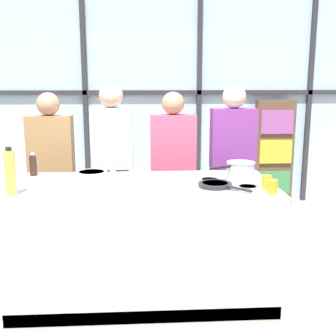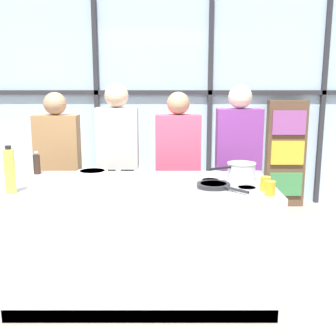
% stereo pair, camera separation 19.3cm
% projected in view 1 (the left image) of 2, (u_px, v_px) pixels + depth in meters
% --- Properties ---
extents(ground_plane, '(18.00, 18.00, 0.00)m').
position_uv_depth(ground_plane, '(144.00, 292.00, 3.43)').
color(ground_plane, gray).
extents(back_window_wall, '(6.40, 0.10, 2.80)m').
position_uv_depth(back_window_wall, '(142.00, 103.00, 5.74)').
color(back_window_wall, silver).
rests_on(back_window_wall, ground_plane).
extents(bookshelf, '(0.52, 0.19, 1.44)m').
position_uv_depth(bookshelf, '(274.00, 153.00, 5.80)').
color(bookshelf, brown).
rests_on(bookshelf, ground_plane).
extents(demo_island, '(2.01, 0.91, 0.91)m').
position_uv_depth(demo_island, '(144.00, 240.00, 3.33)').
color(demo_island, silver).
rests_on(demo_island, ground_plane).
extents(spectator_far_left, '(0.44, 0.22, 1.59)m').
position_uv_depth(spectator_far_left, '(51.00, 163.00, 4.15)').
color(spectator_far_left, '#47382D').
rests_on(spectator_far_left, ground_plane).
extents(spectator_center_left, '(0.41, 0.23, 1.67)m').
position_uv_depth(spectator_center_left, '(113.00, 156.00, 4.17)').
color(spectator_center_left, black).
rests_on(spectator_center_left, ground_plane).
extents(spectator_center_right, '(0.45, 0.22, 1.59)m').
position_uv_depth(spectator_center_right, '(173.00, 162.00, 4.22)').
color(spectator_center_right, '#47382D').
rests_on(spectator_center_right, ground_plane).
extents(spectator_far_right, '(0.44, 0.23, 1.66)m').
position_uv_depth(spectator_far_right, '(232.00, 157.00, 4.25)').
color(spectator_far_right, black).
rests_on(spectator_far_right, ground_plane).
extents(frying_pan, '(0.35, 0.37, 0.03)m').
position_uv_depth(frying_pan, '(216.00, 185.00, 3.14)').
color(frying_pan, '#232326').
rests_on(frying_pan, demo_island).
extents(saucepan, '(0.39, 0.27, 0.14)m').
position_uv_depth(saucepan, '(240.00, 170.00, 3.39)').
color(saucepan, silver).
rests_on(saucepan, demo_island).
extents(white_plate, '(0.26, 0.26, 0.01)m').
position_uv_depth(white_plate, '(84.00, 185.00, 3.16)').
color(white_plate, white).
rests_on(white_plate, demo_island).
extents(mixing_bowl, '(0.25, 0.25, 0.07)m').
position_uv_depth(mixing_bowl, '(92.00, 175.00, 3.37)').
color(mixing_bowl, silver).
rests_on(mixing_bowl, demo_island).
extents(oil_bottle, '(0.07, 0.07, 0.34)m').
position_uv_depth(oil_bottle, '(10.00, 173.00, 2.87)').
color(oil_bottle, '#E0CC4C').
rests_on(oil_bottle, demo_island).
extents(pepper_grinder, '(0.06, 0.06, 0.20)m').
position_uv_depth(pepper_grinder, '(33.00, 165.00, 3.50)').
color(pepper_grinder, '#332319').
rests_on(pepper_grinder, demo_island).
extents(juice_glass_near, '(0.07, 0.07, 0.10)m').
position_uv_depth(juice_glass_near, '(272.00, 187.00, 2.94)').
color(juice_glass_near, orange).
rests_on(juice_glass_near, demo_island).
extents(juice_glass_far, '(0.07, 0.07, 0.10)m').
position_uv_depth(juice_glass_far, '(267.00, 182.00, 3.08)').
color(juice_glass_far, orange).
rests_on(juice_glass_far, demo_island).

